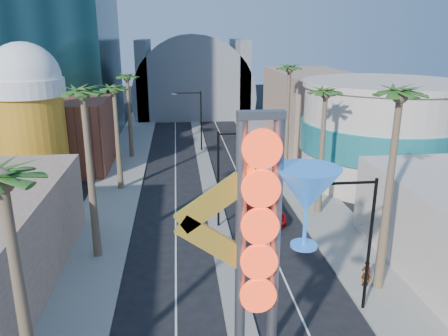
# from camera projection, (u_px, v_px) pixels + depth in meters

# --- Properties ---
(sidewalk_west) EXTENTS (5.00, 100.00, 0.15)m
(sidewalk_west) POSITION_uv_depth(u_px,v_px,m) (122.00, 174.00, 49.04)
(sidewalk_west) COLOR gray
(sidewalk_west) RESTS_ON ground
(sidewalk_east) EXTENTS (5.00, 100.00, 0.15)m
(sidewalk_east) POSITION_uv_depth(u_px,v_px,m) (287.00, 168.00, 50.97)
(sidewalk_east) COLOR gray
(sidewalk_east) RESTS_ON ground
(median) EXTENTS (1.60, 84.00, 0.15)m
(median) POSITION_uv_depth(u_px,v_px,m) (204.00, 163.00, 52.85)
(median) COLOR gray
(median) RESTS_ON ground
(brick_filler_west) EXTENTS (10.00, 10.00, 8.00)m
(brick_filler_west) POSITION_uv_depth(u_px,v_px,m) (65.00, 135.00, 50.06)
(brick_filler_west) COLOR brown
(brick_filler_west) RESTS_ON ground
(filler_east) EXTENTS (10.00, 20.00, 10.00)m
(filler_east) POSITION_uv_depth(u_px,v_px,m) (311.00, 107.00, 62.51)
(filler_east) COLOR #8C6D5A
(filler_east) RESTS_ON ground
(beer_mug) EXTENTS (7.00, 7.00, 14.50)m
(beer_mug) POSITION_uv_depth(u_px,v_px,m) (29.00, 115.00, 41.21)
(beer_mug) COLOR orange
(beer_mug) RESTS_ON ground
(turquoise_building) EXTENTS (16.60, 16.60, 10.60)m
(turquoise_building) POSITION_uv_depth(u_px,v_px,m) (381.00, 133.00, 45.55)
(turquoise_building) COLOR beige
(turquoise_building) RESTS_ON ground
(canopy) EXTENTS (22.00, 16.00, 22.00)m
(canopy) POSITION_uv_depth(u_px,v_px,m) (193.00, 92.00, 83.86)
(canopy) COLOR slate
(canopy) RESTS_ON ground
(neon_sign) EXTENTS (6.53, 2.60, 12.55)m
(neon_sign) POSITION_uv_depth(u_px,v_px,m) (278.00, 240.00, 17.53)
(neon_sign) COLOR gray
(neon_sign) RESTS_ON ground
(streetlight_0) EXTENTS (3.79, 0.25, 8.00)m
(streetlight_0) POSITION_uv_depth(u_px,v_px,m) (225.00, 170.00, 34.39)
(streetlight_0) COLOR black
(streetlight_0) RESTS_ON ground
(streetlight_1) EXTENTS (3.79, 0.25, 8.00)m
(streetlight_1) POSITION_uv_depth(u_px,v_px,m) (197.00, 115.00, 57.06)
(streetlight_1) COLOR black
(streetlight_1) RESTS_ON ground
(streetlight_2) EXTENTS (3.45, 0.25, 8.00)m
(streetlight_2) POSITION_uv_depth(u_px,v_px,m) (362.00, 234.00, 23.65)
(streetlight_2) COLOR black
(streetlight_2) RESTS_ON ground
(palm_0) EXTENTS (2.40, 2.40, 11.70)m
(palm_0) POSITION_uv_depth(u_px,v_px,m) (4.00, 197.00, 14.83)
(palm_0) COLOR brown
(palm_0) RESTS_ON ground
(palm_1) EXTENTS (2.40, 2.40, 12.70)m
(palm_1) POSITION_uv_depth(u_px,v_px,m) (84.00, 105.00, 27.85)
(palm_1) COLOR brown
(palm_1) RESTS_ON ground
(palm_2) EXTENTS (2.40, 2.40, 11.20)m
(palm_2) POSITION_uv_depth(u_px,v_px,m) (114.00, 96.00, 41.54)
(palm_2) COLOR brown
(palm_2) RESTS_ON ground
(palm_3) EXTENTS (2.40, 2.40, 11.20)m
(palm_3) POSITION_uv_depth(u_px,v_px,m) (127.00, 82.00, 52.93)
(palm_3) COLOR brown
(palm_3) RESTS_ON ground
(palm_5) EXTENTS (2.40, 2.40, 13.20)m
(palm_5) POSITION_uv_depth(u_px,v_px,m) (399.00, 109.00, 23.86)
(palm_5) COLOR brown
(palm_5) RESTS_ON ground
(palm_6) EXTENTS (2.40, 2.40, 11.70)m
(palm_6) POSITION_uv_depth(u_px,v_px,m) (325.00, 101.00, 35.65)
(palm_6) COLOR brown
(palm_6) RESTS_ON ground
(palm_7) EXTENTS (2.40, 2.40, 12.70)m
(palm_7) POSITION_uv_depth(u_px,v_px,m) (289.00, 76.00, 46.77)
(palm_7) COLOR brown
(palm_7) RESTS_ON ground
(red_pickup) EXTENTS (2.65, 5.75, 1.60)m
(red_pickup) POSITION_uv_depth(u_px,v_px,m) (266.00, 210.00, 37.22)
(red_pickup) COLOR #9B0B12
(red_pickup) RESTS_ON ground
(pedestrian_a) EXTENTS (0.63, 0.44, 1.68)m
(pedestrian_a) POSITION_uv_depth(u_px,v_px,m) (366.00, 273.00, 27.05)
(pedestrian_a) COLOR gray
(pedestrian_a) RESTS_ON sidewalk_east
(pedestrian_b) EXTENTS (0.78, 0.62, 1.55)m
(pedestrian_b) POSITION_uv_depth(u_px,v_px,m) (365.00, 225.00, 34.03)
(pedestrian_b) COLOR gray
(pedestrian_b) RESTS_ON sidewalk_east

